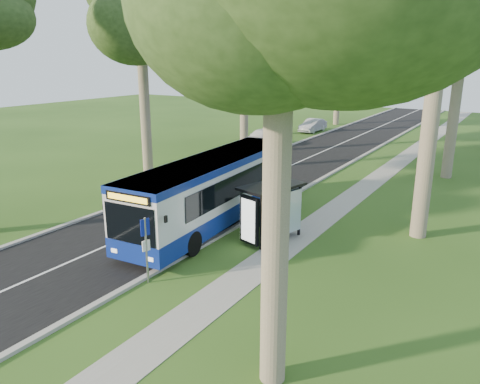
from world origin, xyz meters
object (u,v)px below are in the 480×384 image
at_px(bus, 214,190).
at_px(bus_shelter, 270,204).
at_px(bus_stop_sign, 146,243).
at_px(car_silver, 313,125).
at_px(litter_bin, 263,215).
at_px(car_white, 262,137).

relative_size(bus, bus_shelter, 3.85).
relative_size(bus, bus_stop_sign, 5.01).
bearing_deg(car_silver, bus_shelter, -67.27).
bearing_deg(bus_stop_sign, litter_bin, 102.15).
bearing_deg(car_silver, car_white, -89.56).
distance_m(bus_stop_sign, bus_shelter, 5.92).
xyz_separation_m(bus_stop_sign, car_white, (-9.28, 24.91, -0.71)).
relative_size(bus_shelter, car_silver, 0.77).
bearing_deg(bus_stop_sign, car_white, 127.21).
relative_size(car_white, car_silver, 1.17).
height_order(bus, litter_bin, bus).
bearing_deg(litter_bin, bus, -155.06).
relative_size(bus_stop_sign, litter_bin, 2.33).
bearing_deg(bus, litter_bin, 20.78).
bearing_deg(bus_shelter, litter_bin, 142.60).
bearing_deg(bus, bus_shelter, -16.12).
bearing_deg(bus_stop_sign, bus_shelter, 88.32).
distance_m(bus_stop_sign, litter_bin, 7.39).
distance_m(bus_shelter, car_white, 22.30).
relative_size(bus, car_white, 2.53).
bearing_deg(car_silver, bus_stop_sign, -73.10).
distance_m(bus_stop_sign, car_white, 26.59).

